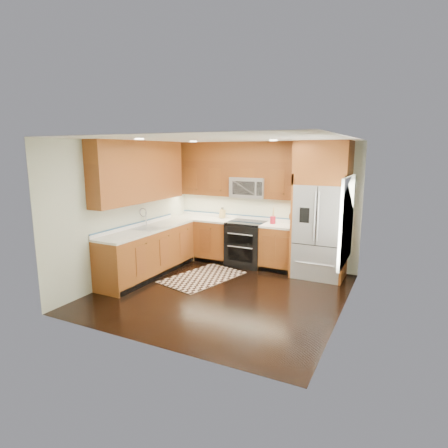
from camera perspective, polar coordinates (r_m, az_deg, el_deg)
The scene contains 16 objects.
ground at distance 6.59m, azimuth -0.40°, elevation -10.39°, with size 4.00×4.00×0.00m, color black.
wall_back at distance 8.05m, azimuth 6.04°, elevation 3.07°, with size 4.00×0.02×2.60m, color beige.
wall_left at distance 7.34m, azimuth -14.49°, elevation 2.02°, with size 0.02×4.00×2.60m, color beige.
wall_right at distance 5.63m, azimuth 18.04°, elevation -0.84°, with size 0.02×4.00×2.60m, color beige.
window at distance 5.81m, azimuth 18.18°, elevation 0.51°, with size 0.04×1.10×1.30m.
base_cabinets at distance 7.77m, azimuth -5.53°, elevation -3.59°, with size 2.85×3.00×0.90m.
countertop at distance 7.69m, azimuth -4.24°, elevation -0.14°, with size 2.86×3.01×0.04m.
upper_cabinets at distance 7.65m, azimuth -4.48°, elevation 8.15°, with size 2.85×3.00×1.15m.
range at distance 7.99m, azimuth 3.40°, elevation -3.01°, with size 0.76×0.67×0.95m.
microwave at distance 7.91m, azimuth 3.87°, elevation 5.59°, with size 0.76×0.40×0.42m.
refrigerator at distance 7.33m, azimuth 14.57°, elevation 2.03°, with size 0.98×0.75×2.60m.
sink_faucet at distance 7.40m, azimuth -11.67°, elevation -0.21°, with size 0.54×0.44×0.37m.
rug at distance 7.33m, azimuth -3.26°, elevation -8.08°, with size 0.94×1.57×0.01m, color black.
knife_block at distance 8.32m, azimuth -0.25°, elevation 1.58°, with size 0.10×0.13×0.24m.
utensil_crock at distance 7.74m, azimuth 7.45°, elevation 0.87°, with size 0.13×0.13×0.33m.
cutting_board at distance 7.82m, azimuth 10.99°, elevation 0.10°, with size 0.32×0.32×0.02m, color brown.
Camera 1 is at (2.77, -5.47, 2.41)m, focal length 30.00 mm.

